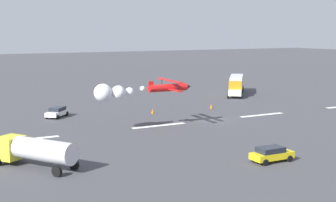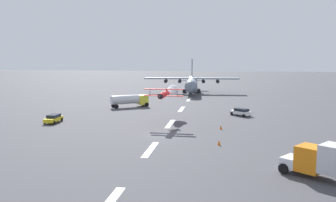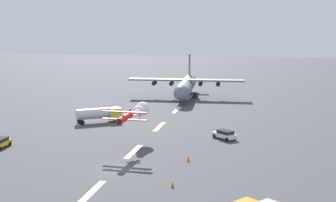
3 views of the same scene
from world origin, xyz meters
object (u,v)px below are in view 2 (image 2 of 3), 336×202
(fuel_tanker_truck, at_px, (130,100))
(airport_staff_sedan, at_px, (53,118))
(cargo_transport_plane, at_px, (192,83))
(traffic_cone_near, at_px, (219,142))
(followme_car_yellow, at_px, (241,112))
(stunt_biplane_red, at_px, (170,92))
(traffic_cone_far, at_px, (221,127))

(fuel_tanker_truck, bearing_deg, airport_staff_sedan, 157.61)
(cargo_transport_plane, relative_size, traffic_cone_near, 40.65)
(followme_car_yellow, relative_size, airport_staff_sedan, 1.02)
(airport_staff_sedan, bearing_deg, fuel_tanker_truck, -22.39)
(fuel_tanker_truck, xyz_separation_m, traffic_cone_near, (-33.71, -21.28, -1.36))
(cargo_transport_plane, xyz_separation_m, fuel_tanker_truck, (-33.26, 11.68, -1.50))
(airport_staff_sedan, bearing_deg, cargo_transport_plane, -20.55)
(stunt_biplane_red, height_order, followme_car_yellow, stunt_biplane_red)
(cargo_transport_plane, distance_m, stunt_biplane_red, 47.67)
(stunt_biplane_red, distance_m, airport_staff_sedan, 22.05)
(stunt_biplane_red, bearing_deg, followme_car_yellow, -67.39)
(airport_staff_sedan, bearing_deg, followme_car_yellow, -69.46)
(stunt_biplane_red, relative_size, traffic_cone_near, 18.43)
(followme_car_yellow, relative_size, traffic_cone_near, 5.98)
(followme_car_yellow, distance_m, traffic_cone_far, 14.73)
(cargo_transport_plane, relative_size, airport_staff_sedan, 6.93)
(stunt_biplane_red, bearing_deg, traffic_cone_far, -130.61)
(airport_staff_sedan, bearing_deg, stunt_biplane_red, -70.89)
(fuel_tanker_truck, xyz_separation_m, followme_car_yellow, (-8.62, -25.37, -0.93))
(stunt_biplane_red, xyz_separation_m, traffic_cone_near, (-19.35, -9.69, -4.86))
(traffic_cone_near, bearing_deg, airport_staff_sedan, 67.82)
(cargo_transport_plane, height_order, followme_car_yellow, cargo_transport_plane)
(stunt_biplane_red, distance_m, traffic_cone_far, 13.87)
(fuel_tanker_truck, bearing_deg, followme_car_yellow, -108.77)
(cargo_transport_plane, distance_m, traffic_cone_near, 67.72)
(traffic_cone_near, bearing_deg, cargo_transport_plane, 8.15)
(traffic_cone_far, bearing_deg, traffic_cone_near, 179.09)
(followme_car_yellow, xyz_separation_m, airport_staff_sedan, (-12.81, 34.19, 0.00))
(fuel_tanker_truck, relative_size, airport_staff_sedan, 1.96)
(followme_car_yellow, distance_m, traffic_cone_near, 25.42)
(fuel_tanker_truck, bearing_deg, traffic_cone_near, -147.74)
(fuel_tanker_truck, relative_size, traffic_cone_near, 11.50)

